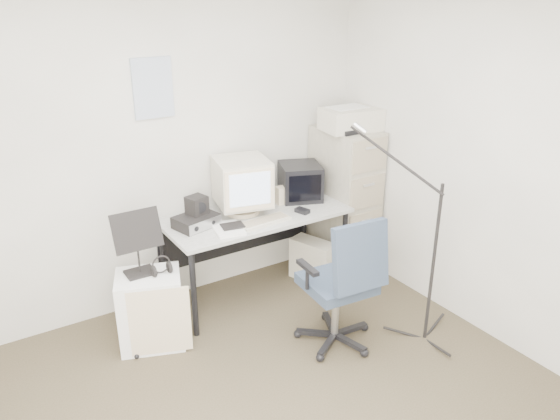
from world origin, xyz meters
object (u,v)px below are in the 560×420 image
office_chair (337,281)px  side_cart (151,309)px  filing_cabinet (344,199)px  desk (256,254)px

office_chair → side_cart: 1.36m
filing_cabinet → desk: size_ratio=0.87×
side_cart → office_chair: bearing=-11.8°
office_chair → side_cart: (-1.13, 0.71, -0.23)m
filing_cabinet → desk: filing_cabinet is taller
desk → side_cart: desk is taller
filing_cabinet → office_chair: 1.26m
filing_cabinet → side_cart: 2.00m
filing_cabinet → side_cart: filing_cabinet is taller
filing_cabinet → office_chair: (-0.82, -0.95, -0.14)m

